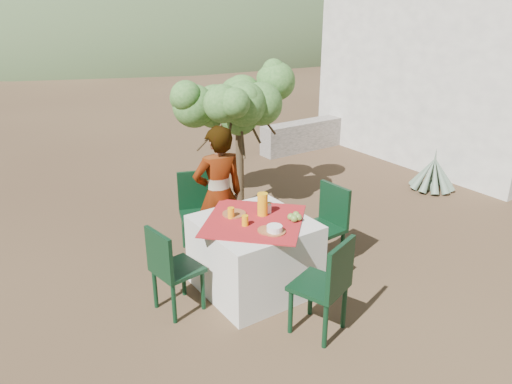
# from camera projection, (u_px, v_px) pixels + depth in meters

# --- Properties ---
(ground) EXTENTS (160.00, 160.00, 0.00)m
(ground) POSITION_uv_depth(u_px,v_px,m) (272.00, 274.00, 5.39)
(ground) COLOR #3A261A
(ground) RESTS_ON ground
(table) EXTENTS (1.30, 1.30, 0.76)m
(table) POSITION_uv_depth(u_px,v_px,m) (254.00, 254.00, 5.01)
(table) COLOR white
(table) RESTS_ON ground
(chair_far) EXTENTS (0.55, 0.55, 0.94)m
(chair_far) POSITION_uv_depth(u_px,v_px,m) (199.00, 209.00, 5.72)
(chair_far) COLOR black
(chair_far) RESTS_ON ground
(chair_near) EXTENTS (0.55, 0.55, 0.93)m
(chair_near) POSITION_uv_depth(u_px,v_px,m) (327.00, 283.00, 4.27)
(chair_near) COLOR black
(chair_near) RESTS_ON ground
(chair_left) EXTENTS (0.45, 0.45, 0.87)m
(chair_left) POSITION_uv_depth(u_px,v_px,m) (170.00, 267.00, 4.59)
(chair_left) COLOR black
(chair_left) RESTS_ON ground
(chair_right) EXTENTS (0.45, 0.45, 0.92)m
(chair_right) POSITION_uv_depth(u_px,v_px,m) (326.00, 222.00, 5.41)
(chair_right) COLOR black
(chair_right) RESTS_ON ground
(person) EXTENTS (0.62, 0.46, 1.56)m
(person) POSITION_uv_depth(u_px,v_px,m) (219.00, 195.00, 5.42)
(person) COLOR #8C6651
(person) RESTS_ON ground
(shrub_tree) EXTENTS (1.48, 1.45, 1.74)m
(shrub_tree) POSITION_uv_depth(u_px,v_px,m) (240.00, 109.00, 6.69)
(shrub_tree) COLOR #4D3C26
(shrub_tree) RESTS_ON ground
(agave) EXTENTS (0.69, 0.69, 0.73)m
(agave) POSITION_uv_depth(u_px,v_px,m) (433.00, 174.00, 7.63)
(agave) COLOR slate
(agave) RESTS_ON ground
(guesthouse) EXTENTS (3.20, 4.20, 3.00)m
(guesthouse) POSITION_uv_depth(u_px,v_px,m) (463.00, 71.00, 9.13)
(guesthouse) COLOR white
(guesthouse) RESTS_ON ground
(stone_wall) EXTENTS (2.60, 0.35, 0.55)m
(stone_wall) POSITION_uv_depth(u_px,v_px,m) (319.00, 133.00, 9.78)
(stone_wall) COLOR gray
(stone_wall) RESTS_ON ground
(hill_near_right) EXTENTS (48.00, 48.00, 20.00)m
(hill_near_right) POSITION_uv_depth(u_px,v_px,m) (128.00, 31.00, 39.31)
(hill_near_right) COLOR #3D5630
(hill_near_right) RESTS_ON ground
(hill_far_right) EXTENTS (36.00, 36.00, 14.00)m
(hill_far_right) POSITION_uv_depth(u_px,v_px,m) (234.00, 20.00, 55.33)
(hill_far_right) COLOR gray
(hill_far_right) RESTS_ON ground
(plate_far) EXTENTS (0.24, 0.24, 0.01)m
(plate_far) POSITION_uv_depth(u_px,v_px,m) (234.00, 214.00, 4.99)
(plate_far) COLOR brown
(plate_far) RESTS_ON table
(plate_near) EXTENTS (0.20, 0.20, 0.01)m
(plate_near) POSITION_uv_depth(u_px,v_px,m) (268.00, 230.00, 4.64)
(plate_near) COLOR brown
(plate_near) RESTS_ON table
(glass_far) EXTENTS (0.07, 0.07, 0.11)m
(glass_far) POSITION_uv_depth(u_px,v_px,m) (231.00, 213.00, 4.89)
(glass_far) COLOR #FAA60F
(glass_far) RESTS_ON table
(glass_near) EXTENTS (0.06, 0.06, 0.10)m
(glass_near) POSITION_uv_depth(u_px,v_px,m) (245.00, 221.00, 4.74)
(glass_near) COLOR #FAA60F
(glass_near) RESTS_ON table
(juice_pitcher) EXTENTS (0.10, 0.10, 0.23)m
(juice_pitcher) POSITION_uv_depth(u_px,v_px,m) (263.00, 204.00, 4.94)
(juice_pitcher) COLOR #FAA60F
(juice_pitcher) RESTS_ON table
(bowl_plate) EXTENTS (0.21, 0.21, 0.01)m
(bowl_plate) POSITION_uv_depth(u_px,v_px,m) (274.00, 232.00, 4.62)
(bowl_plate) COLOR brown
(bowl_plate) RESTS_ON table
(white_bowl) EXTENTS (0.15, 0.15, 0.05)m
(white_bowl) POSITION_uv_depth(u_px,v_px,m) (274.00, 228.00, 4.61)
(white_bowl) COLOR white
(white_bowl) RESTS_ON bowl_plate
(jar_left) EXTENTS (0.05, 0.05, 0.09)m
(jar_left) POSITION_uv_depth(u_px,v_px,m) (268.00, 207.00, 5.07)
(jar_left) COLOR orange
(jar_left) RESTS_ON table
(jar_right) EXTENTS (0.06, 0.06, 0.10)m
(jar_right) POSITION_uv_depth(u_px,v_px,m) (264.00, 200.00, 5.21)
(jar_right) COLOR orange
(jar_right) RESTS_ON table
(napkin_holder) EXTENTS (0.08, 0.05, 0.09)m
(napkin_holder) POSITION_uv_depth(u_px,v_px,m) (267.00, 209.00, 5.00)
(napkin_holder) COLOR white
(napkin_holder) RESTS_ON table
(fruit_cluster) EXTENTS (0.14, 0.13, 0.07)m
(fruit_cluster) POSITION_uv_depth(u_px,v_px,m) (295.00, 217.00, 4.85)
(fruit_cluster) COLOR olive
(fruit_cluster) RESTS_ON table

